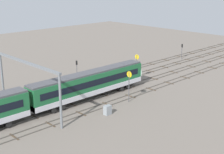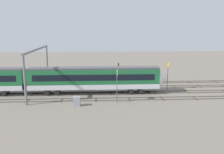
{
  "view_description": "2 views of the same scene",
  "coord_description": "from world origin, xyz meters",
  "px_view_note": "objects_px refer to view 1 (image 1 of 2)",
  "views": [
    {
      "loc": [
        -38.44,
        -44.29,
        20.41
      ],
      "look_at": [
        4.71,
        0.4,
        1.85
      ],
      "focal_mm": 52.53,
      "sensor_mm": 36.0,
      "label": 1
    },
    {
      "loc": [
        -2.36,
        -47.2,
        12.26
      ],
      "look_at": [
        0.3,
        0.64,
        2.53
      ],
      "focal_mm": 39.73,
      "sensor_mm": 36.0,
      "label": 2
    }
  ],
  "objects_px": {
    "speed_sign_near_foreground": "(129,82)",
    "speed_sign_mid_trackside": "(137,63)",
    "overhead_gantry": "(27,74)",
    "signal_light_trackside_departure": "(77,67)",
    "signal_light_trackside_approach": "(182,49)",
    "relay_cabinet": "(107,110)"
  },
  "relations": [
    {
      "from": "overhead_gantry",
      "to": "signal_light_trackside_approach",
      "type": "distance_m",
      "value": 48.31
    },
    {
      "from": "speed_sign_near_foreground",
      "to": "speed_sign_mid_trackside",
      "type": "distance_m",
      "value": 13.04
    },
    {
      "from": "overhead_gantry",
      "to": "speed_sign_near_foreground",
      "type": "relative_size",
      "value": 3.3
    },
    {
      "from": "speed_sign_mid_trackside",
      "to": "overhead_gantry",
      "type": "bearing_deg",
      "value": 178.69
    },
    {
      "from": "speed_sign_near_foreground",
      "to": "relay_cabinet",
      "type": "height_order",
      "value": "speed_sign_near_foreground"
    },
    {
      "from": "signal_light_trackside_approach",
      "to": "signal_light_trackside_departure",
      "type": "distance_m",
      "value": 32.19
    },
    {
      "from": "overhead_gantry",
      "to": "speed_sign_mid_trackside",
      "type": "relative_size",
      "value": 3.29
    },
    {
      "from": "speed_sign_near_foreground",
      "to": "speed_sign_mid_trackside",
      "type": "bearing_deg",
      "value": 36.1
    },
    {
      "from": "signal_light_trackside_approach",
      "to": "signal_light_trackside_departure",
      "type": "bearing_deg",
      "value": 172.35
    },
    {
      "from": "overhead_gantry",
      "to": "speed_sign_mid_trackside",
      "type": "distance_m",
      "value": 25.25
    },
    {
      "from": "signal_light_trackside_approach",
      "to": "relay_cabinet",
      "type": "bearing_deg",
      "value": -161.2
    },
    {
      "from": "speed_sign_near_foreground",
      "to": "signal_light_trackside_approach",
      "type": "relative_size",
      "value": 1.36
    },
    {
      "from": "overhead_gantry",
      "to": "signal_light_trackside_departure",
      "type": "height_order",
      "value": "overhead_gantry"
    },
    {
      "from": "overhead_gantry",
      "to": "signal_light_trackside_departure",
      "type": "bearing_deg",
      "value": 26.81
    },
    {
      "from": "overhead_gantry",
      "to": "signal_light_trackside_approach",
      "type": "xyz_separation_m",
      "value": [
        48.02,
        3.86,
        -3.58
      ]
    },
    {
      "from": "signal_light_trackside_approach",
      "to": "speed_sign_mid_trackside",
      "type": "bearing_deg",
      "value": -169.04
    },
    {
      "from": "overhead_gantry",
      "to": "relay_cabinet",
      "type": "height_order",
      "value": "overhead_gantry"
    },
    {
      "from": "speed_sign_near_foreground",
      "to": "relay_cabinet",
      "type": "distance_m",
      "value": 7.24
    },
    {
      "from": "speed_sign_near_foreground",
      "to": "relay_cabinet",
      "type": "xyz_separation_m",
      "value": [
        -6.46,
        -1.47,
        -2.94
      ]
    },
    {
      "from": "signal_light_trackside_departure",
      "to": "relay_cabinet",
      "type": "xyz_separation_m",
      "value": [
        -8.01,
        -17.87,
        -2.02
      ]
    },
    {
      "from": "overhead_gantry",
      "to": "relay_cabinet",
      "type": "xyz_separation_m",
      "value": [
        8.11,
        -9.72,
        -5.5
      ]
    },
    {
      "from": "speed_sign_mid_trackside",
      "to": "signal_light_trackside_approach",
      "type": "relative_size",
      "value": 1.37
    }
  ]
}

